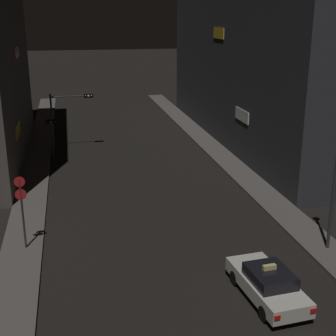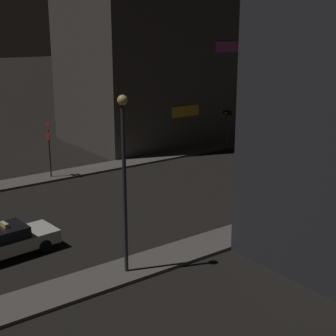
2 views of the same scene
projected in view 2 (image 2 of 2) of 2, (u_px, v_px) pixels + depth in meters
sidewalk_left at (209, 148)px, 42.65m from camera, size 2.03×60.34×0.15m
building_facade_left at (188, 37)px, 46.70m from camera, size 10.96×22.74×18.36m
taxi at (7, 241)px, 22.48m from camera, size 2.17×4.59×1.62m
traffic_light_overhead at (266, 107)px, 41.89m from camera, size 3.63×0.42×4.89m
traffic_light_left_kerb at (227, 121)px, 41.45m from camera, size 0.80×0.42×3.46m
sign_pole_left at (49, 145)px, 33.57m from camera, size 0.55×0.10×3.76m
street_lamp_near_block at (124, 167)px, 19.74m from camera, size 0.41×0.41×7.40m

